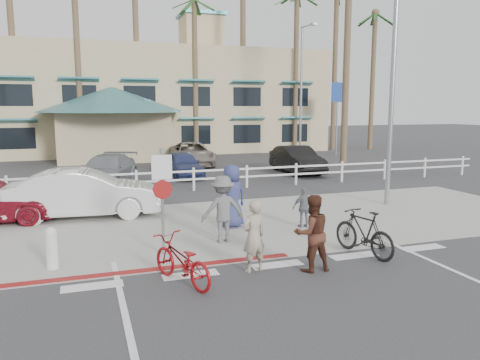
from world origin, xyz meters
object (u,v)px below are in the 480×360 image
object	(u,v)px
sign_post	(162,196)
bike_red	(181,261)
bike_black	(364,233)
car_white_sedan	(84,193)

from	to	relation	value
sign_post	bike_red	bearing A→B (deg)	-89.37
sign_post	bike_red	xyz separation A→B (m)	(0.02, -2.02, -0.96)
bike_red	bike_black	size ratio (longest dim) A/B	1.00
car_white_sedan	bike_red	bearing A→B (deg)	-160.62
car_white_sedan	sign_post	bearing A→B (deg)	-154.98
bike_red	car_white_sedan	world-z (taller)	car_white_sedan
sign_post	bike_black	world-z (taller)	sign_post
bike_red	car_white_sedan	distance (m)	6.96
bike_black	car_white_sedan	distance (m)	8.92
sign_post	car_white_sedan	distance (m)	5.06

